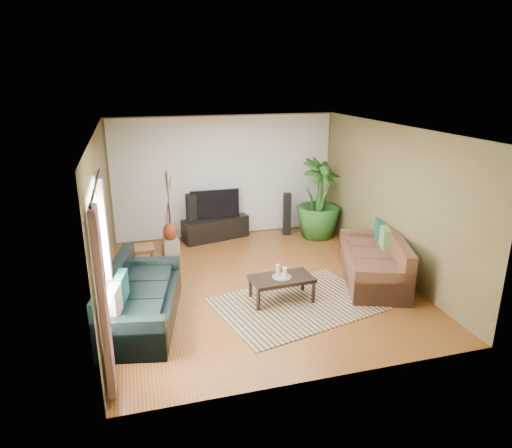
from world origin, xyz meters
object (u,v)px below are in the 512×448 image
object	(u,v)px
sofa_right	(373,258)
television	(215,204)
potted_plant	(319,199)
vase	(170,232)
speaker_left	(192,218)
tv_stand	(216,228)
side_table	(142,259)
coffee_table	(282,289)
sofa_left	(142,295)
pedestal	(171,246)
speaker_right	(287,214)

from	to	relation	value
sofa_right	television	size ratio (longest dim) A/B	1.93
potted_plant	vase	world-z (taller)	potted_plant
speaker_left	potted_plant	size ratio (longest dim) A/B	0.60
tv_stand	side_table	distance (m)	2.13
potted_plant	side_table	bearing A→B (deg)	-167.38
potted_plant	side_table	world-z (taller)	potted_plant
coffee_table	vase	world-z (taller)	vase
tv_stand	speaker_left	world-z (taller)	speaker_left
potted_plant	side_table	distance (m)	4.06
sofa_left	coffee_table	size ratio (longest dim) A/B	2.14
tv_stand	side_table	bearing A→B (deg)	-154.34
vase	television	bearing A→B (deg)	29.66
coffee_table	vase	size ratio (longest dim) A/B	2.48
sofa_left	television	bearing A→B (deg)	-16.15
coffee_table	side_table	size ratio (longest dim) A/B	2.12
coffee_table	pedestal	world-z (taller)	coffee_table
coffee_table	sofa_right	bearing A→B (deg)	6.62
potted_plant	pedestal	size ratio (longest dim) A/B	5.59
television	side_table	world-z (taller)	television
potted_plant	pedestal	world-z (taller)	potted_plant
vase	potted_plant	bearing A→B (deg)	2.15
sofa_right	television	world-z (taller)	television
tv_stand	sofa_right	bearing A→B (deg)	-64.99
sofa_right	speaker_right	world-z (taller)	speaker_right
tv_stand	speaker_left	size ratio (longest dim) A/B	1.38
sofa_left	sofa_right	distance (m)	4.03
sofa_left	television	size ratio (longest dim) A/B	1.99
television	speaker_right	xyz separation A→B (m)	(1.64, -0.13, -0.33)
speaker_left	vase	size ratio (longest dim) A/B	2.64
pedestal	side_table	bearing A→B (deg)	-128.59
television	tv_stand	bearing A→B (deg)	0.00
coffee_table	television	size ratio (longest dim) A/B	0.93
television	side_table	xyz separation A→B (m)	(-1.65, -1.35, -0.57)
potted_plant	vase	size ratio (longest dim) A/B	4.37
speaker_left	potted_plant	distance (m)	2.85
side_table	tv_stand	bearing A→B (deg)	39.29
sofa_left	vase	bearing A→B (deg)	-2.42
television	pedestal	size ratio (longest dim) A/B	3.42
coffee_table	potted_plant	bearing A→B (deg)	53.52
television	speaker_left	size ratio (longest dim) A/B	1.01
tv_stand	side_table	xyz separation A→B (m)	(-1.65, -1.35, -0.01)
speaker_left	side_table	world-z (taller)	speaker_left
sofa_right	coffee_table	xyz separation A→B (m)	(-1.82, -0.31, -0.22)
speaker_left	vase	world-z (taller)	speaker_left
speaker_right	vase	bearing A→B (deg)	-154.63
pedestal	potted_plant	bearing A→B (deg)	2.15
sofa_right	vase	bearing A→B (deg)	-104.93
coffee_table	speaker_right	bearing A→B (deg)	66.09
tv_stand	pedestal	size ratio (longest dim) A/B	4.67
sofa_right	vase	xyz separation A→B (m)	(-3.35, 2.27, 0.03)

